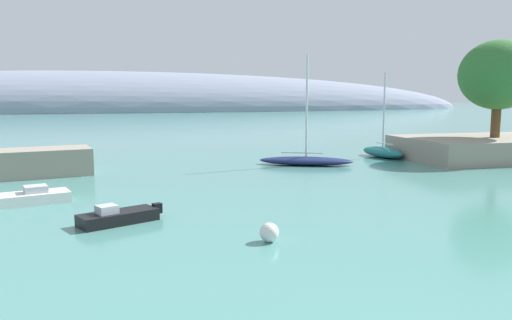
{
  "coord_description": "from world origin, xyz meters",
  "views": [
    {
      "loc": [
        -6.88,
        -7.74,
        6.35
      ],
      "look_at": [
        1.83,
        25.06,
        1.87
      ],
      "focal_mm": 35.25,
      "sensor_mm": 36.0,
      "label": 1
    }
  ],
  "objects_px": {
    "motorboat_white_foreground": "(22,198)",
    "mooring_buoy_white": "(269,232)",
    "sailboat_navy_near_shore": "(306,160)",
    "motorboat_black_alongside_breakwater": "(118,216)",
    "tree_clump_shore": "(499,75)",
    "sailboat_teal_mid_mooring": "(383,151)"
  },
  "relations": [
    {
      "from": "motorboat_black_alongside_breakwater",
      "to": "mooring_buoy_white",
      "type": "xyz_separation_m",
      "value": [
        6.32,
        -4.94,
        0.08
      ]
    },
    {
      "from": "sailboat_teal_mid_mooring",
      "to": "motorboat_black_alongside_breakwater",
      "type": "relative_size",
      "value": 1.97
    },
    {
      "from": "tree_clump_shore",
      "to": "sailboat_navy_near_shore",
      "type": "relative_size",
      "value": 0.96
    },
    {
      "from": "sailboat_teal_mid_mooring",
      "to": "mooring_buoy_white",
      "type": "xyz_separation_m",
      "value": [
        -19.2,
        -24.92,
        -0.19
      ]
    },
    {
      "from": "sailboat_teal_mid_mooring",
      "to": "mooring_buoy_white",
      "type": "height_order",
      "value": "sailboat_teal_mid_mooring"
    },
    {
      "from": "motorboat_white_foreground",
      "to": "tree_clump_shore",
      "type": "bearing_deg",
      "value": -1.94
    },
    {
      "from": "sailboat_navy_near_shore",
      "to": "sailboat_teal_mid_mooring",
      "type": "bearing_deg",
      "value": 42.07
    },
    {
      "from": "mooring_buoy_white",
      "to": "sailboat_teal_mid_mooring",
      "type": "bearing_deg",
      "value": 52.39
    },
    {
      "from": "motorboat_white_foreground",
      "to": "motorboat_black_alongside_breakwater",
      "type": "distance_m",
      "value": 7.93
    },
    {
      "from": "sailboat_navy_near_shore",
      "to": "motorboat_white_foreground",
      "type": "bearing_deg",
      "value": -129.28
    },
    {
      "from": "tree_clump_shore",
      "to": "sailboat_navy_near_shore",
      "type": "distance_m",
      "value": 20.73
    },
    {
      "from": "tree_clump_shore",
      "to": "motorboat_black_alongside_breakwater",
      "type": "relative_size",
      "value": 2.2
    },
    {
      "from": "sailboat_navy_near_shore",
      "to": "tree_clump_shore",
      "type": "bearing_deg",
      "value": 21.19
    },
    {
      "from": "tree_clump_shore",
      "to": "sailboat_teal_mid_mooring",
      "type": "height_order",
      "value": "tree_clump_shore"
    },
    {
      "from": "mooring_buoy_white",
      "to": "tree_clump_shore",
      "type": "bearing_deg",
      "value": 35.81
    },
    {
      "from": "tree_clump_shore",
      "to": "sailboat_navy_near_shore",
      "type": "height_order",
      "value": "tree_clump_shore"
    },
    {
      "from": "mooring_buoy_white",
      "to": "motorboat_white_foreground",
      "type": "bearing_deg",
      "value": 137.48
    },
    {
      "from": "motorboat_white_foreground",
      "to": "mooring_buoy_white",
      "type": "bearing_deg",
      "value": -58.54
    },
    {
      "from": "mooring_buoy_white",
      "to": "motorboat_black_alongside_breakwater",
      "type": "bearing_deg",
      "value": 141.98
    },
    {
      "from": "motorboat_white_foreground",
      "to": "motorboat_black_alongside_breakwater",
      "type": "xyz_separation_m",
      "value": [
        5.4,
        -5.8,
        -0.02
      ]
    },
    {
      "from": "motorboat_black_alongside_breakwater",
      "to": "tree_clump_shore",
      "type": "bearing_deg",
      "value": 179.43
    },
    {
      "from": "tree_clump_shore",
      "to": "mooring_buoy_white",
      "type": "height_order",
      "value": "tree_clump_shore"
    }
  ]
}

